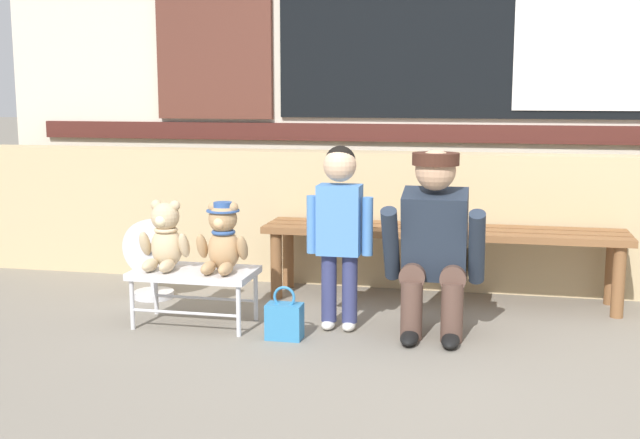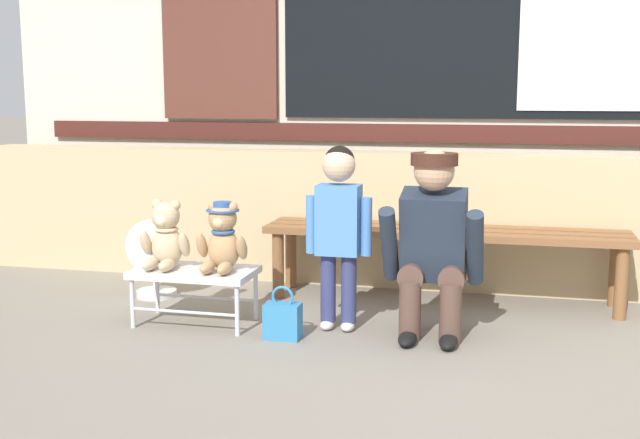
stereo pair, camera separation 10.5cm
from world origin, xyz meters
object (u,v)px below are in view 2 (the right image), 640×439
(small_display_bench, at_px, (195,275))
(teddy_bear_with_hat, at_px, (222,238))
(floor_fan, at_px, (154,258))
(wooden_bench_long, at_px, (444,240))
(teddy_bear_plain, at_px, (166,237))
(handbag_on_ground, at_px, (283,320))
(adult_crouching, at_px, (435,244))
(child_standing, at_px, (339,217))

(small_display_bench, bearing_deg, teddy_bear_with_hat, 0.77)
(teddy_bear_with_hat, bearing_deg, floor_fan, 143.09)
(wooden_bench_long, bearing_deg, teddy_bear_plain, -151.50)
(teddy_bear_plain, distance_m, handbag_on_ground, 0.79)
(adult_crouching, xyz_separation_m, floor_fan, (-1.71, 0.39, -0.24))
(teddy_bear_with_hat, distance_m, handbag_on_ground, 0.54)
(small_display_bench, relative_size, child_standing, 0.67)
(teddy_bear_with_hat, relative_size, floor_fan, 0.76)
(wooden_bench_long, relative_size, child_standing, 2.19)
(adult_crouching, distance_m, handbag_on_ground, 0.85)
(child_standing, xyz_separation_m, handbag_on_ground, (-0.24, -0.23, -0.50))
(teddy_bear_plain, relative_size, child_standing, 0.38)
(floor_fan, bearing_deg, teddy_bear_with_hat, -36.91)
(wooden_bench_long, height_order, teddy_bear_plain, teddy_bear_plain)
(small_display_bench, xyz_separation_m, teddy_bear_plain, (-0.16, 0.00, 0.20))
(teddy_bear_with_hat, height_order, child_standing, child_standing)
(wooden_bench_long, bearing_deg, handbag_on_ground, -128.52)
(handbag_on_ground, distance_m, floor_fan, 1.16)
(teddy_bear_with_hat, xyz_separation_m, handbag_on_ground, (0.37, -0.14, -0.38))
(teddy_bear_plain, xyz_separation_m, handbag_on_ground, (0.69, -0.14, -0.37))
(wooden_bench_long, xyz_separation_m, handbag_on_ground, (-0.72, -0.90, -0.28))
(handbag_on_ground, bearing_deg, adult_crouching, 16.15)
(small_display_bench, xyz_separation_m, handbag_on_ground, (0.53, -0.14, -0.17))
(small_display_bench, distance_m, teddy_bear_with_hat, 0.26)
(floor_fan, bearing_deg, small_display_bench, -45.63)
(handbag_on_ground, relative_size, floor_fan, 0.57)
(teddy_bear_with_hat, bearing_deg, handbag_on_ground, -20.92)
(floor_fan, bearing_deg, child_standing, -17.10)
(teddy_bear_with_hat, distance_m, floor_fan, 0.80)
(child_standing, bearing_deg, small_display_bench, -173.47)
(child_standing, distance_m, adult_crouching, 0.51)
(small_display_bench, relative_size, adult_crouching, 0.67)
(small_display_bench, relative_size, handbag_on_ground, 2.35)
(wooden_bench_long, height_order, floor_fan, floor_fan)
(teddy_bear_plain, height_order, child_standing, child_standing)
(wooden_bench_long, xyz_separation_m, adult_crouching, (0.01, -0.69, 0.11))
(child_standing, xyz_separation_m, floor_fan, (-1.21, 0.37, -0.35))
(teddy_bear_plain, distance_m, floor_fan, 0.59)
(wooden_bench_long, height_order, small_display_bench, wooden_bench_long)
(small_display_bench, relative_size, teddy_bear_with_hat, 1.76)
(teddy_bear_with_hat, xyz_separation_m, adult_crouching, (1.10, 0.07, 0.01))
(teddy_bear_plain, relative_size, adult_crouching, 0.38)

